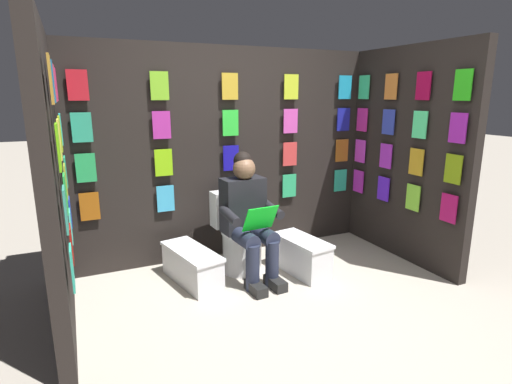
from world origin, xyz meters
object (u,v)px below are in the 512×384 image
(comic_longbox_near, at_px, (192,266))
(comic_longbox_far, at_px, (302,255))
(toilet, at_px, (239,237))
(person_reading, at_px, (249,217))

(comic_longbox_near, xyz_separation_m, comic_longbox_far, (-1.03, 0.24, 0.01))
(toilet, xyz_separation_m, comic_longbox_near, (0.51, 0.11, -0.17))
(comic_longbox_near, height_order, comic_longbox_far, comic_longbox_far)
(toilet, height_order, comic_longbox_near, toilet)
(person_reading, relative_size, comic_longbox_far, 1.79)
(toilet, bearing_deg, person_reading, 89.46)
(toilet, relative_size, comic_longbox_near, 0.99)
(comic_longbox_far, bearing_deg, toilet, -41.84)
(comic_longbox_near, distance_m, comic_longbox_far, 1.06)
(toilet, distance_m, comic_longbox_far, 0.65)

